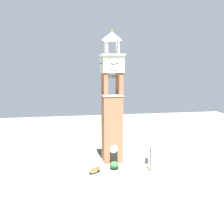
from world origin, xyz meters
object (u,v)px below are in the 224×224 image
at_px(trash_bin, 147,161).
at_px(lamp_post, 150,153).
at_px(park_bench, 95,170).
at_px(clock_tower, 112,111).

bearing_deg(trash_bin, lamp_post, -98.92).
height_order(park_bench, lamp_post, lamp_post).
distance_m(clock_tower, park_bench, 8.60).
distance_m(lamp_post, trash_bin, 3.80).
bearing_deg(clock_tower, lamp_post, -41.04).
xyz_separation_m(lamp_post, trash_bin, (0.48, 3.08, -2.18)).
relative_size(park_bench, trash_bin, 1.98).
bearing_deg(park_bench, lamp_post, -3.60).
distance_m(park_bench, trash_bin, 8.32).
xyz_separation_m(clock_tower, lamp_post, (4.50, -3.92, -5.21)).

